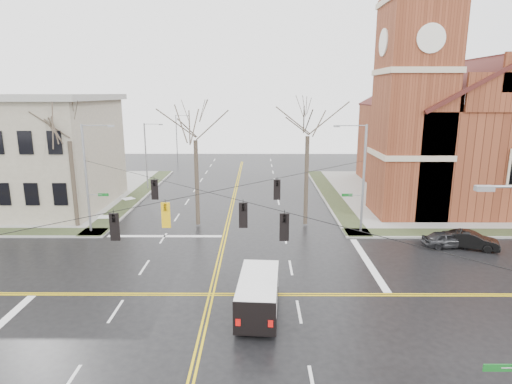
{
  "coord_description": "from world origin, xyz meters",
  "views": [
    {
      "loc": [
        2.76,
        -23.19,
        11.6
      ],
      "look_at": [
        2.62,
        6.0,
        4.83
      ],
      "focal_mm": 30.0,
      "sensor_mm": 36.0,
      "label": 1
    }
  ],
  "objects_px": {
    "streetlight_north_a": "(147,154)",
    "tree_nw_near": "(195,134)",
    "signal_pole_ne": "(362,176)",
    "parked_car_a": "(447,239)",
    "cargo_van": "(258,291)",
    "tree_ne": "(308,130)",
    "signal_pole_nw": "(88,175)",
    "streetlight_north_b": "(178,137)",
    "tree_nw_far": "(69,135)",
    "church": "(456,122)",
    "parked_car_b": "(470,240)"
  },
  "relations": [
    {
      "from": "streetlight_north_a",
      "to": "tree_nw_near",
      "type": "height_order",
      "value": "tree_nw_near"
    },
    {
      "from": "signal_pole_ne",
      "to": "tree_nw_near",
      "type": "xyz_separation_m",
      "value": [
        -13.92,
        1.88,
        3.21
      ]
    },
    {
      "from": "streetlight_north_a",
      "to": "parked_car_a",
      "type": "height_order",
      "value": "streetlight_north_a"
    },
    {
      "from": "cargo_van",
      "to": "tree_ne",
      "type": "distance_m",
      "value": 17.74
    },
    {
      "from": "signal_pole_nw",
      "to": "streetlight_north_b",
      "type": "bearing_deg",
      "value": 88.95
    },
    {
      "from": "tree_ne",
      "to": "tree_nw_far",
      "type": "bearing_deg",
      "value": -178.27
    },
    {
      "from": "tree_nw_far",
      "to": "tree_ne",
      "type": "distance_m",
      "value": 20.26
    },
    {
      "from": "church",
      "to": "tree_nw_near",
      "type": "xyz_separation_m",
      "value": [
        -27.37,
        -11.4,
        -0.28
      ]
    },
    {
      "from": "streetlight_north_b",
      "to": "signal_pole_ne",
      "type": "bearing_deg",
      "value": -58.95
    },
    {
      "from": "tree_nw_far",
      "to": "tree_nw_near",
      "type": "xyz_separation_m",
      "value": [
        10.64,
        0.41,
        0.04
      ]
    },
    {
      "from": "tree_nw_far",
      "to": "tree_ne",
      "type": "height_order",
      "value": "tree_ne"
    },
    {
      "from": "signal_pole_nw",
      "to": "parked_car_b",
      "type": "height_order",
      "value": "signal_pole_nw"
    },
    {
      "from": "streetlight_north_b",
      "to": "parked_car_a",
      "type": "height_order",
      "value": "streetlight_north_b"
    },
    {
      "from": "church",
      "to": "tree_nw_far",
      "type": "distance_m",
      "value": 39.8
    },
    {
      "from": "signal_pole_ne",
      "to": "tree_ne",
      "type": "distance_m",
      "value": 5.97
    },
    {
      "from": "parked_car_a",
      "to": "tree_nw_far",
      "type": "relative_size",
      "value": 0.33
    },
    {
      "from": "parked_car_a",
      "to": "tree_ne",
      "type": "xyz_separation_m",
      "value": [
        -10.31,
        5.53,
        7.89
      ]
    },
    {
      "from": "tree_nw_near",
      "to": "parked_car_b",
      "type": "bearing_deg",
      "value": -14.55
    },
    {
      "from": "parked_car_a",
      "to": "parked_car_b",
      "type": "height_order",
      "value": "parked_car_b"
    },
    {
      "from": "parked_car_b",
      "to": "tree_nw_near",
      "type": "distance_m",
      "value": 23.51
    },
    {
      "from": "signal_pole_ne",
      "to": "streetlight_north_b",
      "type": "distance_m",
      "value": 42.61
    },
    {
      "from": "streetlight_north_b",
      "to": "cargo_van",
      "type": "distance_m",
      "value": 51.91
    },
    {
      "from": "parked_car_a",
      "to": "church",
      "type": "bearing_deg",
      "value": -28.32
    },
    {
      "from": "streetlight_north_a",
      "to": "parked_car_a",
      "type": "distance_m",
      "value": 34.57
    },
    {
      "from": "streetlight_north_b",
      "to": "tree_ne",
      "type": "xyz_separation_m",
      "value": [
        17.66,
        -34.42,
        4.05
      ]
    },
    {
      "from": "signal_pole_ne",
      "to": "parked_car_b",
      "type": "bearing_deg",
      "value": -25.91
    },
    {
      "from": "church",
      "to": "streetlight_north_b",
      "type": "bearing_deg",
      "value": 146.75
    },
    {
      "from": "parked_car_a",
      "to": "parked_car_b",
      "type": "xyz_separation_m",
      "value": [
        1.66,
        -0.27,
        0.04
      ]
    },
    {
      "from": "signal_pole_ne",
      "to": "streetlight_north_a",
      "type": "height_order",
      "value": "signal_pole_ne"
    },
    {
      "from": "signal_pole_nw",
      "to": "tree_ne",
      "type": "xyz_separation_m",
      "value": [
        18.33,
        2.08,
        3.57
      ]
    },
    {
      "from": "church",
      "to": "signal_pole_nw",
      "type": "xyz_separation_m",
      "value": [
        -36.09,
        -13.28,
        -3.48
      ]
    },
    {
      "from": "signal_pole_ne",
      "to": "streetlight_north_b",
      "type": "relative_size",
      "value": 1.12
    },
    {
      "from": "streetlight_north_b",
      "to": "parked_car_b",
      "type": "height_order",
      "value": "streetlight_north_b"
    },
    {
      "from": "church",
      "to": "tree_ne",
      "type": "distance_m",
      "value": 21.0
    },
    {
      "from": "streetlight_north_b",
      "to": "church",
      "type": "bearing_deg",
      "value": -33.25
    },
    {
      "from": "signal_pole_nw",
      "to": "streetlight_north_b",
      "type": "xyz_separation_m",
      "value": [
        0.67,
        36.5,
        -0.48
      ]
    },
    {
      "from": "streetlight_north_a",
      "to": "parked_car_b",
      "type": "xyz_separation_m",
      "value": [
        29.62,
        -20.22,
        -3.8
      ]
    },
    {
      "from": "cargo_van",
      "to": "streetlight_north_b",
      "type": "bearing_deg",
      "value": 109.03
    },
    {
      "from": "cargo_van",
      "to": "tree_nw_far",
      "type": "xyz_separation_m",
      "value": [
        -16.03,
        15.0,
        6.92
      ]
    },
    {
      "from": "parked_car_b",
      "to": "cargo_van",
      "type": "bearing_deg",
      "value": 143.61
    },
    {
      "from": "signal_pole_nw",
      "to": "streetlight_north_a",
      "type": "height_order",
      "value": "signal_pole_nw"
    },
    {
      "from": "tree_nw_near",
      "to": "cargo_van",
      "type": "bearing_deg",
      "value": -70.7
    },
    {
      "from": "signal_pole_ne",
      "to": "tree_nw_near",
      "type": "relative_size",
      "value": 0.8
    },
    {
      "from": "signal_pole_nw",
      "to": "streetlight_north_a",
      "type": "distance_m",
      "value": 16.52
    },
    {
      "from": "signal_pole_ne",
      "to": "tree_nw_near",
      "type": "bearing_deg",
      "value": 172.31
    },
    {
      "from": "streetlight_north_a",
      "to": "tree_nw_far",
      "type": "height_order",
      "value": "tree_nw_far"
    },
    {
      "from": "signal_pole_nw",
      "to": "cargo_van",
      "type": "bearing_deg",
      "value": -43.78
    },
    {
      "from": "streetlight_north_a",
      "to": "streetlight_north_b",
      "type": "relative_size",
      "value": 1.0
    },
    {
      "from": "signal_pole_ne",
      "to": "signal_pole_nw",
      "type": "bearing_deg",
      "value": 180.0
    },
    {
      "from": "tree_nw_far",
      "to": "tree_ne",
      "type": "xyz_separation_m",
      "value": [
        20.24,
        0.61,
        0.4
      ]
    }
  ]
}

